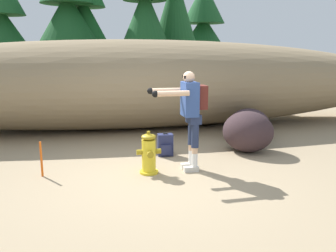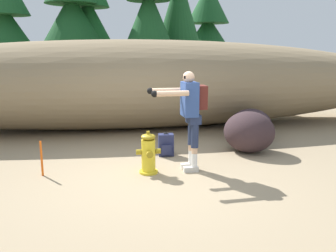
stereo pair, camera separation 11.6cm
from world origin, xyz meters
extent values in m
cube|color=#998466|center=(0.00, 0.00, -0.02)|extent=(56.00, 56.00, 0.04)
ellipsoid|color=#897556|center=(0.00, 4.06, 1.18)|extent=(16.32, 3.20, 2.36)
cylinder|color=yellow|center=(-0.15, 0.21, 0.02)|extent=(0.32, 0.32, 0.04)
cylinder|color=yellow|center=(-0.15, 0.21, 0.32)|extent=(0.24, 0.24, 0.55)
ellipsoid|color=#9E8419|center=(-0.15, 0.21, 0.64)|extent=(0.25, 0.25, 0.10)
cylinder|color=#9E8419|center=(-0.15, 0.21, 0.72)|extent=(0.06, 0.06, 0.05)
cylinder|color=#9E8419|center=(-0.31, 0.21, 0.38)|extent=(0.09, 0.09, 0.09)
cylinder|color=#9E8419|center=(0.01, 0.21, 0.38)|extent=(0.09, 0.09, 0.09)
cylinder|color=#9E8419|center=(-0.15, 0.05, 0.38)|extent=(0.11, 0.09, 0.11)
cube|color=beige|center=(0.58, 0.13, 0.04)|extent=(0.26, 0.11, 0.09)
cylinder|color=white|center=(0.64, 0.14, 0.21)|extent=(0.10, 0.10, 0.24)
cylinder|color=#DBAD89|center=(0.64, 0.14, 0.38)|extent=(0.10, 0.10, 0.11)
cylinder|color=#232D4C|center=(0.64, 0.14, 0.65)|extent=(0.13, 0.13, 0.44)
cube|color=beige|center=(0.58, 0.33, 0.04)|extent=(0.26, 0.11, 0.09)
cylinder|color=white|center=(0.64, 0.34, 0.21)|extent=(0.10, 0.10, 0.24)
cylinder|color=#DBAD89|center=(0.64, 0.34, 0.38)|extent=(0.10, 0.10, 0.11)
cylinder|color=#232D4C|center=(0.64, 0.34, 0.65)|extent=(0.13, 0.13, 0.44)
cube|color=#232D4C|center=(0.64, 0.24, 0.92)|extent=(0.21, 0.33, 0.16)
cube|color=#2D4784|center=(0.57, 0.23, 1.26)|extent=(0.25, 0.37, 0.58)
cube|color=#511E19|center=(0.77, 0.24, 1.29)|extent=(0.17, 0.28, 0.40)
sphere|color=#DBAD89|center=(0.55, 0.23, 1.63)|extent=(0.20, 0.20, 0.20)
cube|color=black|center=(0.46, 0.23, 1.64)|extent=(0.02, 0.15, 0.04)
cylinder|color=#DBAD89|center=(0.20, 0.00, 1.39)|extent=(0.58, 0.11, 0.09)
sphere|color=black|center=(-0.07, -0.01, 1.39)|extent=(0.11, 0.11, 0.11)
cylinder|color=#DBAD89|center=(0.19, 0.44, 1.39)|extent=(0.58, 0.11, 0.09)
sphere|color=black|center=(-0.08, 0.43, 1.39)|extent=(0.11, 0.11, 0.11)
cube|color=#23284C|center=(0.33, 1.19, 0.22)|extent=(0.31, 0.22, 0.44)
cube|color=#23284C|center=(0.32, 1.06, 0.15)|extent=(0.21, 0.07, 0.20)
torus|color=black|center=(0.33, 1.19, 0.46)|extent=(0.10, 0.10, 0.02)
cube|color=black|center=(0.41, 1.30, 0.22)|extent=(0.05, 0.03, 0.37)
cube|color=black|center=(0.25, 1.31, 0.22)|extent=(0.05, 0.03, 0.37)
ellipsoid|color=#352629|center=(2.06, 1.14, 0.42)|extent=(1.41, 1.39, 0.85)
ellipsoid|color=#34272D|center=(2.53, 2.14, 0.36)|extent=(1.13, 1.17, 0.73)
cylinder|color=#47331E|center=(-4.21, 8.31, 0.73)|extent=(0.32, 0.32, 1.46)
cone|color=#194C23|center=(-4.21, 8.31, 2.56)|extent=(2.71, 2.71, 2.19)
cylinder|color=#47331E|center=(-1.91, 8.43, 0.84)|extent=(0.36, 0.36, 1.68)
cone|color=#194C23|center=(-1.91, 8.43, 2.91)|extent=(2.96, 2.96, 2.45)
cylinder|color=#47331E|center=(-1.36, 8.97, 0.80)|extent=(0.31, 0.31, 1.60)
cone|color=#194C23|center=(-1.36, 8.97, 2.85)|extent=(2.58, 2.58, 2.50)
cylinder|color=#47331E|center=(0.79, 7.39, 0.74)|extent=(0.28, 0.28, 1.47)
cone|color=#194C23|center=(0.79, 7.39, 2.85)|extent=(2.37, 2.37, 2.76)
cylinder|color=#47331E|center=(2.08, 8.34, 0.86)|extent=(0.25, 0.25, 1.72)
cone|color=#194C23|center=(2.08, 8.34, 3.37)|extent=(2.04, 2.04, 3.30)
cylinder|color=#47331E|center=(3.97, 10.84, 0.73)|extent=(0.36, 0.36, 1.46)
cone|color=#194C23|center=(3.97, 10.84, 2.56)|extent=(2.98, 2.98, 2.19)
cone|color=#194C23|center=(3.97, 10.84, 4.20)|extent=(1.93, 1.93, 1.82)
cylinder|color=slate|center=(-5.69, 13.66, 2.88)|extent=(1.05, 1.05, 5.79)
cylinder|color=#E55914|center=(-1.93, 0.39, 0.30)|extent=(0.04, 0.04, 0.60)
camera|label=1|loc=(-0.97, -5.61, 2.08)|focal=38.23mm
camera|label=2|loc=(-0.86, -5.63, 2.08)|focal=38.23mm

